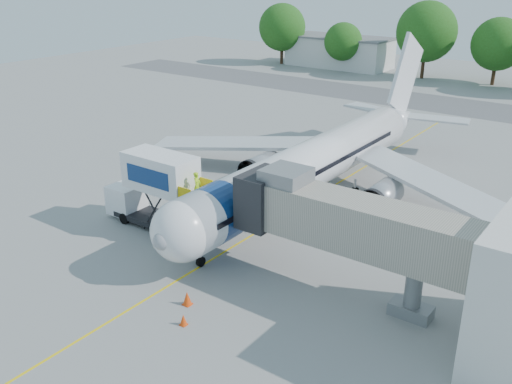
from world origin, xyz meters
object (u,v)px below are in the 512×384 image
Objects in this scene: catering_hiloader at (155,190)px; ground_tug at (98,326)px; aircraft at (315,163)px; jet_bridge at (339,220)px.

catering_hiloader reaches higher than ground_tug.
jet_bridge is at bearing -54.30° from aircraft.
ground_tug is (7.00, -10.98, -2.02)m from catering_hiloader.
catering_hiloader is 13.18m from ground_tug.
ground_tug is at bearing -57.49° from catering_hiloader.
jet_bridge is at bearing 0.01° from catering_hiloader.
aircraft reaches higher than ground_tug.
jet_bridge is at bearing 43.62° from ground_tug.
catering_hiloader is (-6.26, -11.12, -0.19)m from aircraft.
aircraft is at bearing 78.98° from ground_tug.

